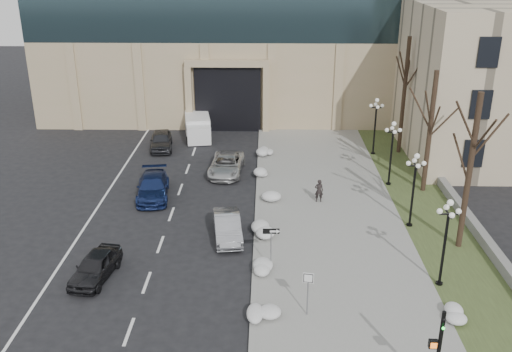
{
  "coord_description": "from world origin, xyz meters",
  "views": [
    {
      "loc": [
        -0.46,
        -18.75,
        15.86
      ],
      "look_at": [
        -1.04,
        11.95,
        3.5
      ],
      "focal_mm": 40.0,
      "sensor_mm": 36.0,
      "label": 1
    }
  ],
  "objects_px": {
    "car_e": "(161,140)",
    "lamppost_d": "(376,119)",
    "lamppost_a": "(446,231)",
    "pedestrian": "(319,191)",
    "keep_sign": "(308,285)",
    "car_a": "(95,266)",
    "lamppost_c": "(392,145)",
    "one_way_sign": "(274,236)",
    "lamppost_b": "(414,180)",
    "car_d": "(226,165)",
    "car_b": "(227,227)",
    "box_truck": "(198,126)",
    "car_c": "(153,187)"
  },
  "relations": [
    {
      "from": "one_way_sign",
      "to": "lamppost_c",
      "type": "bearing_deg",
      "value": 52.37
    },
    {
      "from": "car_d",
      "to": "one_way_sign",
      "type": "height_order",
      "value": "one_way_sign"
    },
    {
      "from": "keep_sign",
      "to": "lamppost_c",
      "type": "xyz_separation_m",
      "value": [
        6.83,
        15.73,
        1.37
      ]
    },
    {
      "from": "keep_sign",
      "to": "car_e",
      "type": "bearing_deg",
      "value": 124.03
    },
    {
      "from": "car_a",
      "to": "lamppost_c",
      "type": "distance_m",
      "value": 21.68
    },
    {
      "from": "lamppost_a",
      "to": "lamppost_b",
      "type": "distance_m",
      "value": 6.5
    },
    {
      "from": "car_d",
      "to": "car_b",
      "type": "bearing_deg",
      "value": -82.11
    },
    {
      "from": "lamppost_a",
      "to": "lamppost_c",
      "type": "distance_m",
      "value": 13.0
    },
    {
      "from": "pedestrian",
      "to": "lamppost_d",
      "type": "relative_size",
      "value": 0.33
    },
    {
      "from": "lamppost_a",
      "to": "lamppost_b",
      "type": "xyz_separation_m",
      "value": [
        0.0,
        6.5,
        0.0
      ]
    },
    {
      "from": "box_truck",
      "to": "one_way_sign",
      "type": "bearing_deg",
      "value": -83.15
    },
    {
      "from": "car_e",
      "to": "lamppost_d",
      "type": "height_order",
      "value": "lamppost_d"
    },
    {
      "from": "car_a",
      "to": "keep_sign",
      "type": "bearing_deg",
      "value": -6.9
    },
    {
      "from": "car_c",
      "to": "lamppost_b",
      "type": "distance_m",
      "value": 17.13
    },
    {
      "from": "car_b",
      "to": "one_way_sign",
      "type": "height_order",
      "value": "one_way_sign"
    },
    {
      "from": "car_a",
      "to": "pedestrian",
      "type": "xyz_separation_m",
      "value": [
        12.22,
        9.5,
        0.22
      ]
    },
    {
      "from": "pedestrian",
      "to": "one_way_sign",
      "type": "distance_m",
      "value": 9.13
    },
    {
      "from": "car_e",
      "to": "one_way_sign",
      "type": "relative_size",
      "value": 1.8
    },
    {
      "from": "car_b",
      "to": "lamppost_d",
      "type": "xyz_separation_m",
      "value": [
        10.99,
        14.59,
        2.37
      ]
    },
    {
      "from": "car_e",
      "to": "keep_sign",
      "type": "bearing_deg",
      "value": -73.42
    },
    {
      "from": "car_d",
      "to": "car_e",
      "type": "bearing_deg",
      "value": 140.44
    },
    {
      "from": "car_b",
      "to": "lamppost_d",
      "type": "distance_m",
      "value": 18.42
    },
    {
      "from": "lamppost_a",
      "to": "pedestrian",
      "type": "bearing_deg",
      "value": 117.97
    },
    {
      "from": "lamppost_c",
      "to": "box_truck",
      "type": "bearing_deg",
      "value": 143.03
    },
    {
      "from": "keep_sign",
      "to": "lamppost_c",
      "type": "bearing_deg",
      "value": 75.82
    },
    {
      "from": "pedestrian",
      "to": "lamppost_a",
      "type": "height_order",
      "value": "lamppost_a"
    },
    {
      "from": "lamppost_c",
      "to": "car_e",
      "type": "bearing_deg",
      "value": 156.47
    },
    {
      "from": "pedestrian",
      "to": "keep_sign",
      "type": "height_order",
      "value": "keep_sign"
    },
    {
      "from": "one_way_sign",
      "to": "car_b",
      "type": "bearing_deg",
      "value": 124.9
    },
    {
      "from": "lamppost_a",
      "to": "lamppost_d",
      "type": "distance_m",
      "value": 19.5
    },
    {
      "from": "pedestrian",
      "to": "lamppost_b",
      "type": "relative_size",
      "value": 0.33
    },
    {
      "from": "car_d",
      "to": "car_a",
      "type": "bearing_deg",
      "value": -107.53
    },
    {
      "from": "car_e",
      "to": "lamppost_d",
      "type": "relative_size",
      "value": 0.92
    },
    {
      "from": "car_c",
      "to": "lamppost_b",
      "type": "xyz_separation_m",
      "value": [
        16.44,
        -4.2,
        2.34
      ]
    },
    {
      "from": "lamppost_b",
      "to": "car_e",
      "type": "bearing_deg",
      "value": 141.18
    },
    {
      "from": "keep_sign",
      "to": "car_a",
      "type": "bearing_deg",
      "value": 172.98
    },
    {
      "from": "keep_sign",
      "to": "lamppost_b",
      "type": "xyz_separation_m",
      "value": [
        6.83,
        9.23,
        1.37
      ]
    },
    {
      "from": "pedestrian",
      "to": "lamppost_c",
      "type": "distance_m",
      "value": 6.48
    },
    {
      "from": "car_b",
      "to": "lamppost_a",
      "type": "bearing_deg",
      "value": -32.07
    },
    {
      "from": "one_way_sign",
      "to": "lamppost_c",
      "type": "relative_size",
      "value": 0.51
    },
    {
      "from": "pedestrian",
      "to": "one_way_sign",
      "type": "bearing_deg",
      "value": 70.73
    },
    {
      "from": "one_way_sign",
      "to": "lamppost_c",
      "type": "distance_m",
      "value": 14.35
    },
    {
      "from": "lamppost_c",
      "to": "car_b",
      "type": "bearing_deg",
      "value": -143.63
    },
    {
      "from": "lamppost_a",
      "to": "lamppost_c",
      "type": "bearing_deg",
      "value": 90.0
    },
    {
      "from": "car_d",
      "to": "car_e",
      "type": "distance_m",
      "value": 8.05
    },
    {
      "from": "car_b",
      "to": "car_d",
      "type": "distance_m",
      "value": 10.28
    },
    {
      "from": "lamppost_d",
      "to": "one_way_sign",
      "type": "bearing_deg",
      "value": -114.66
    },
    {
      "from": "pedestrian",
      "to": "lamppost_c",
      "type": "relative_size",
      "value": 0.33
    },
    {
      "from": "lamppost_b",
      "to": "pedestrian",
      "type": "bearing_deg",
      "value": 147.17
    },
    {
      "from": "car_c",
      "to": "lamppost_a",
      "type": "bearing_deg",
      "value": -40.26
    }
  ]
}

